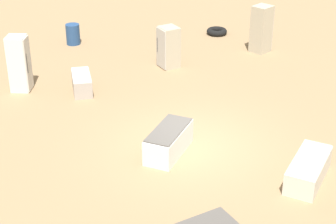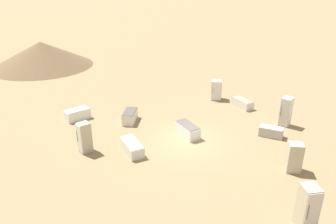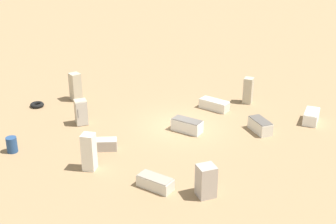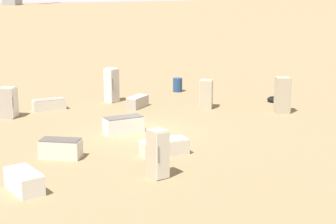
# 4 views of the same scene
# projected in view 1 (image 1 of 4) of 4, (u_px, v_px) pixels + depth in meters

# --- Properties ---
(ground_plane) EXTENTS (1000.00, 1000.00, 0.00)m
(ground_plane) POSITION_uv_depth(u_px,v_px,m) (192.00, 145.00, 15.85)
(ground_plane) COLOR #937551
(discarded_fridge_0) EXTENTS (1.77, 1.81, 0.75)m
(discarded_fridge_0) POSITION_uv_depth(u_px,v_px,m) (169.00, 141.00, 15.28)
(discarded_fridge_0) COLOR white
(discarded_fridge_0) RESTS_ON ground_plane
(discarded_fridge_2) EXTENTS (0.83, 0.85, 1.92)m
(discarded_fridge_2) POSITION_uv_depth(u_px,v_px,m) (19.00, 64.00, 18.82)
(discarded_fridge_2) COLOR silver
(discarded_fridge_2) RESTS_ON ground_plane
(discarded_fridge_3) EXTENTS (1.50, 0.88, 0.62)m
(discarded_fridge_3) POSITION_uv_depth(u_px,v_px,m) (82.00, 83.00, 19.01)
(discarded_fridge_3) COLOR #A89E93
(discarded_fridge_3) RESTS_ON ground_plane
(discarded_fridge_4) EXTENTS (1.79, 1.95, 0.63)m
(discarded_fridge_4) POSITION_uv_depth(u_px,v_px,m) (308.00, 169.00, 14.11)
(discarded_fridge_4) COLOR beige
(discarded_fridge_4) RESTS_ON ground_plane
(discarded_fridge_5) EXTENTS (0.76, 0.75, 1.54)m
(discarded_fridge_5) POSITION_uv_depth(u_px,v_px,m) (169.00, 47.00, 20.80)
(discarded_fridge_5) COLOR #B2A88E
(discarded_fridge_5) RESTS_ON ground_plane
(discarded_fridge_7) EXTENTS (0.85, 0.91, 1.88)m
(discarded_fridge_7) POSITION_uv_depth(u_px,v_px,m) (262.00, 29.00, 22.20)
(discarded_fridge_7) COLOR #B2A88E
(discarded_fridge_7) RESTS_ON ground_plane
(scrap_tire) EXTENTS (0.89, 0.89, 0.25)m
(scrap_tire) POSITION_uv_depth(u_px,v_px,m) (217.00, 31.00, 24.47)
(scrap_tire) COLOR black
(scrap_tire) RESTS_ON ground_plane
(rusty_barrel) EXTENTS (0.57, 0.57, 0.85)m
(rusty_barrel) POSITION_uv_depth(u_px,v_px,m) (73.00, 34.00, 23.21)
(rusty_barrel) COLOR navy
(rusty_barrel) RESTS_ON ground_plane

